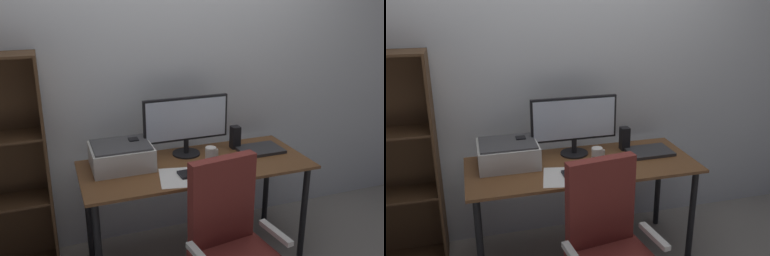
# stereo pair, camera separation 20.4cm
# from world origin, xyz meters

# --- Properties ---
(ground_plane) EXTENTS (12.00, 12.00, 0.00)m
(ground_plane) POSITION_xyz_m (0.00, 0.00, 0.00)
(ground_plane) COLOR gray
(back_wall) EXTENTS (6.40, 0.10, 2.60)m
(back_wall) POSITION_xyz_m (0.00, 0.49, 1.30)
(back_wall) COLOR silver
(back_wall) RESTS_ON ground
(desk) EXTENTS (1.56, 0.65, 0.74)m
(desk) POSITION_xyz_m (0.00, 0.00, 0.65)
(desk) COLOR brown
(desk) RESTS_ON ground
(monitor) EXTENTS (0.62, 0.20, 0.42)m
(monitor) POSITION_xyz_m (-0.01, 0.18, 0.99)
(monitor) COLOR black
(monitor) RESTS_ON desk
(keyboard) EXTENTS (0.29, 0.12, 0.02)m
(keyboard) POSITION_xyz_m (-0.03, -0.15, 0.75)
(keyboard) COLOR black
(keyboard) RESTS_ON desk
(mouse) EXTENTS (0.07, 0.10, 0.03)m
(mouse) POSITION_xyz_m (0.21, -0.16, 0.76)
(mouse) COLOR black
(mouse) RESTS_ON desk
(coffee_mug) EXTENTS (0.09, 0.08, 0.11)m
(coffee_mug) POSITION_xyz_m (0.10, -0.01, 0.79)
(coffee_mug) COLOR white
(coffee_mug) RESTS_ON desk
(laptop) EXTENTS (0.32, 0.23, 0.02)m
(laptop) POSITION_xyz_m (0.52, 0.06, 0.75)
(laptop) COLOR #2D2D30
(laptop) RESTS_ON desk
(speaker_left) EXTENTS (0.06, 0.07, 0.17)m
(speaker_left) POSITION_xyz_m (-0.39, 0.17, 0.82)
(speaker_left) COLOR black
(speaker_left) RESTS_ON desk
(speaker_right) EXTENTS (0.06, 0.07, 0.17)m
(speaker_right) POSITION_xyz_m (0.38, 0.17, 0.82)
(speaker_right) COLOR black
(speaker_right) RESTS_ON desk
(printer) EXTENTS (0.40, 0.34, 0.16)m
(printer) POSITION_xyz_m (-0.49, 0.12, 0.82)
(printer) COLOR silver
(printer) RESTS_ON desk
(paper_sheet) EXTENTS (0.26, 0.33, 0.00)m
(paper_sheet) POSITION_xyz_m (-0.19, -0.17, 0.74)
(paper_sheet) COLOR white
(paper_sheet) RESTS_ON desk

